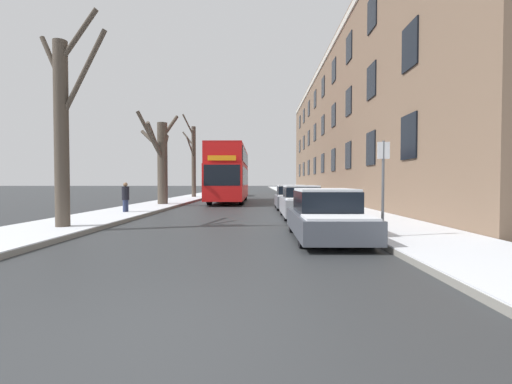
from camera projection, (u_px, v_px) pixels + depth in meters
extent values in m
plane|color=#303335|center=(143.00, 339.00, 3.44)|extent=(320.00, 320.00, 0.00)
cube|color=gray|center=(219.00, 192.00, 56.48)|extent=(3.10, 130.00, 0.13)
cube|color=silver|center=(219.00, 191.00, 56.47)|extent=(3.07, 130.00, 0.03)
cube|color=gray|center=(287.00, 192.00, 56.35)|extent=(3.10, 130.00, 0.13)
cube|color=silver|center=(287.00, 191.00, 56.35)|extent=(3.07, 130.00, 0.03)
cube|color=#7A604C|center=(371.00, 128.00, 32.31)|extent=(9.00, 47.97, 13.48)
cube|color=black|center=(409.00, 137.00, 13.70)|extent=(0.08, 1.40, 1.80)
cube|color=black|center=(371.00, 148.00, 18.39)|extent=(0.08, 1.40, 1.80)
cube|color=black|center=(348.00, 155.00, 23.08)|extent=(0.08, 1.40, 1.80)
cube|color=black|center=(333.00, 160.00, 27.77)|extent=(0.08, 1.40, 1.80)
cube|color=black|center=(323.00, 163.00, 32.46)|extent=(0.08, 1.40, 1.80)
cube|color=black|center=(315.00, 166.00, 37.14)|extent=(0.08, 1.40, 1.80)
cube|color=black|center=(309.00, 168.00, 41.83)|extent=(0.08, 1.40, 1.80)
cube|color=black|center=(304.00, 169.00, 46.52)|extent=(0.08, 1.40, 1.80)
cube|color=black|center=(300.00, 170.00, 51.21)|extent=(0.08, 1.40, 1.80)
cube|color=black|center=(410.00, 46.00, 13.60)|extent=(0.08, 1.40, 1.80)
cube|color=black|center=(371.00, 81.00, 18.29)|extent=(0.08, 1.40, 1.80)
cube|color=black|center=(349.00, 102.00, 22.98)|extent=(0.08, 1.40, 1.80)
cube|color=black|center=(334.00, 116.00, 27.67)|extent=(0.08, 1.40, 1.80)
cube|color=black|center=(323.00, 125.00, 32.36)|extent=(0.08, 1.40, 1.80)
cube|color=black|center=(315.00, 132.00, 37.04)|extent=(0.08, 1.40, 1.80)
cube|color=black|center=(309.00, 138.00, 41.73)|extent=(0.08, 1.40, 1.80)
cube|color=black|center=(304.00, 143.00, 46.42)|extent=(0.08, 1.40, 1.80)
cube|color=black|center=(300.00, 146.00, 51.11)|extent=(0.08, 1.40, 1.80)
cube|color=black|center=(372.00, 13.00, 18.19)|extent=(0.08, 1.40, 1.80)
cube|color=black|center=(349.00, 48.00, 22.88)|extent=(0.08, 1.40, 1.80)
cube|color=black|center=(334.00, 71.00, 27.57)|extent=(0.08, 1.40, 1.80)
cube|color=black|center=(323.00, 87.00, 32.26)|extent=(0.08, 1.40, 1.80)
cube|color=black|center=(315.00, 99.00, 36.94)|extent=(0.08, 1.40, 1.80)
cube|color=black|center=(309.00, 109.00, 41.63)|extent=(0.08, 1.40, 1.80)
cube|color=black|center=(304.00, 116.00, 46.32)|extent=(0.08, 1.40, 1.80)
cube|color=black|center=(300.00, 122.00, 51.01)|extent=(0.08, 1.40, 1.80)
cube|color=beige|center=(323.00, 62.00, 32.19)|extent=(0.12, 47.01, 0.44)
cylinder|color=#4C4238|center=(61.00, 137.00, 10.97)|extent=(0.44, 0.44, 6.10)
cylinder|color=#4C4238|center=(63.00, 68.00, 12.12)|extent=(1.44, 2.58, 2.23)
cylinder|color=#4C4238|center=(83.00, 75.00, 10.83)|extent=(1.66, 0.32, 2.82)
cylinder|color=#4C4238|center=(64.00, 67.00, 11.60)|extent=(0.75, 1.56, 1.97)
cylinder|color=#4C4238|center=(78.00, 36.00, 10.72)|extent=(1.47, 0.48, 1.60)
cylinder|color=#4C4238|center=(51.00, 59.00, 11.03)|extent=(0.91, 0.44, 1.54)
cylinder|color=#4C4238|center=(162.00, 165.00, 22.72)|extent=(0.66, 0.66, 5.55)
cylinder|color=#4C4238|center=(165.00, 146.00, 23.34)|extent=(0.27, 1.50, 1.71)
cylinder|color=#4C4238|center=(150.00, 136.00, 22.16)|extent=(1.58, 1.32, 3.09)
cylinder|color=#4C4238|center=(155.00, 142.00, 21.64)|extent=(0.55, 2.27, 2.30)
cylinder|color=#4C4238|center=(152.00, 141.00, 23.26)|extent=(1.97, 1.43, 1.65)
cylinder|color=#4C4238|center=(170.00, 127.00, 23.36)|extent=(0.91, 1.69, 1.82)
cylinder|color=#4C4238|center=(194.00, 163.00, 34.01)|extent=(0.43, 0.43, 7.14)
cylinder|color=#4C4238|center=(193.00, 144.00, 32.77)|extent=(0.55, 2.51, 2.47)
cylinder|color=#4C4238|center=(188.00, 139.00, 34.16)|extent=(1.31, 0.60, 1.53)
cylinder|color=#4C4238|center=(188.00, 125.00, 33.49)|extent=(1.07, 1.04, 2.06)
cylinder|color=#4C4238|center=(190.00, 147.00, 32.61)|extent=(0.24, 2.81, 1.72)
cube|color=red|center=(229.00, 183.00, 27.25)|extent=(2.59, 10.86, 2.47)
cube|color=red|center=(229.00, 159.00, 27.19)|extent=(2.54, 10.64, 1.35)
cube|color=#B31212|center=(229.00, 149.00, 27.17)|extent=(2.54, 10.64, 0.12)
cube|color=black|center=(229.00, 177.00, 27.23)|extent=(2.62, 9.56, 1.28)
cube|color=black|center=(229.00, 158.00, 27.19)|extent=(2.62, 9.56, 1.02)
cube|color=black|center=(222.00, 175.00, 21.83)|extent=(2.33, 0.06, 1.35)
cube|color=orange|center=(222.00, 158.00, 21.79)|extent=(1.81, 0.05, 0.32)
cylinder|color=black|center=(209.00, 197.00, 24.03)|extent=(0.30, 1.12, 1.12)
cylinder|color=black|center=(241.00, 197.00, 24.01)|extent=(0.30, 1.12, 1.12)
cylinder|color=black|center=(220.00, 194.00, 30.33)|extent=(0.30, 1.12, 1.12)
cylinder|color=black|center=(245.00, 194.00, 30.30)|extent=(0.30, 1.12, 1.12)
cube|color=#474C56|center=(326.00, 223.00, 9.53)|extent=(1.83, 4.31, 0.56)
cube|color=black|center=(325.00, 202.00, 9.69)|extent=(1.57, 2.16, 0.60)
cube|color=silver|center=(325.00, 190.00, 9.68)|extent=(1.53, 2.05, 0.07)
cube|color=silver|center=(339.00, 217.00, 7.99)|extent=(1.64, 1.13, 0.06)
cylinder|color=black|center=(303.00, 235.00, 8.25)|extent=(0.20, 0.63, 0.63)
cylinder|color=black|center=(370.00, 235.00, 8.24)|extent=(0.20, 0.63, 0.63)
cylinder|color=black|center=(293.00, 222.00, 10.84)|extent=(0.20, 0.63, 0.63)
cylinder|color=black|center=(343.00, 222.00, 10.82)|extent=(0.20, 0.63, 0.63)
cube|color=#9EA3AD|center=(301.00, 206.00, 15.24)|extent=(1.71, 4.18, 0.71)
cube|color=black|center=(301.00, 192.00, 15.39)|extent=(1.47, 2.09, 0.49)
cube|color=silver|center=(301.00, 186.00, 15.38)|extent=(1.43, 1.99, 0.07)
cube|color=silver|center=(306.00, 199.00, 13.74)|extent=(1.54, 1.09, 0.06)
cylinder|color=black|center=(287.00, 214.00, 14.00)|extent=(0.20, 0.61, 0.61)
cylinder|color=black|center=(323.00, 214.00, 13.98)|extent=(0.20, 0.61, 0.61)
cylinder|color=black|center=(283.00, 209.00, 16.51)|extent=(0.20, 0.61, 0.61)
cylinder|color=black|center=(313.00, 209.00, 16.49)|extent=(0.20, 0.61, 0.61)
cube|color=slate|center=(291.00, 201.00, 20.30)|extent=(1.79, 3.95, 0.64)
cube|color=black|center=(291.00, 191.00, 20.44)|extent=(1.54, 1.98, 0.55)
cube|color=silver|center=(291.00, 186.00, 20.43)|extent=(1.51, 1.88, 0.09)
cube|color=silver|center=(293.00, 196.00, 18.89)|extent=(1.62, 1.03, 0.07)
cylinder|color=black|center=(279.00, 205.00, 19.13)|extent=(0.20, 0.61, 0.61)
cylinder|color=black|center=(307.00, 205.00, 19.11)|extent=(0.20, 0.61, 0.61)
cylinder|color=black|center=(277.00, 203.00, 21.50)|extent=(0.20, 0.61, 0.61)
cylinder|color=black|center=(302.00, 203.00, 21.48)|extent=(0.20, 0.61, 0.61)
cube|color=#9EA3AD|center=(229.00, 186.00, 40.42)|extent=(2.01, 5.77, 1.94)
cube|color=black|center=(227.00, 182.00, 37.54)|extent=(1.77, 0.06, 0.85)
cylinder|color=black|center=(220.00, 193.00, 38.61)|extent=(0.22, 0.68, 0.68)
cylinder|color=black|center=(236.00, 193.00, 38.59)|extent=(0.22, 0.68, 0.68)
cylinder|color=black|center=(223.00, 193.00, 42.30)|extent=(0.22, 0.68, 0.68)
cylinder|color=black|center=(238.00, 193.00, 42.28)|extent=(0.22, 0.68, 0.68)
cylinder|color=navy|center=(127.00, 207.00, 16.65)|extent=(0.16, 0.16, 0.74)
cylinder|color=navy|center=(125.00, 208.00, 16.50)|extent=(0.16, 0.16, 0.74)
cylinder|color=black|center=(125.00, 193.00, 16.56)|extent=(0.35, 0.35, 0.64)
sphere|color=#8C6647|center=(125.00, 184.00, 16.55)|extent=(0.20, 0.20, 0.20)
cylinder|color=#4C4F54|center=(383.00, 192.00, 8.90)|extent=(0.07, 0.07, 2.66)
cube|color=silver|center=(384.00, 150.00, 8.85)|extent=(0.32, 0.02, 0.44)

